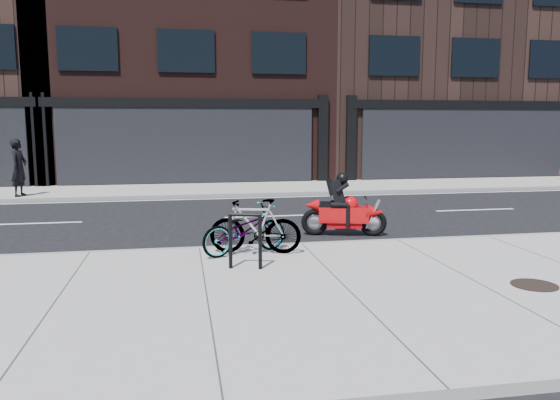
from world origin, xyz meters
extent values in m
plane|color=black|center=(0.00, 0.00, 0.00)|extent=(120.00, 120.00, 0.00)
cube|color=gray|center=(0.00, -5.00, 0.07)|extent=(60.00, 6.00, 0.13)
cube|color=gray|center=(0.00, 7.75, 0.07)|extent=(60.00, 3.50, 0.13)
cube|color=black|center=(-2.00, 14.50, 7.25)|extent=(12.00, 10.00, 14.50)
cube|color=black|center=(10.00, 14.50, 6.25)|extent=(12.00, 10.00, 12.50)
cylinder|color=black|center=(-1.55, -3.56, 0.57)|extent=(0.06, 0.06, 0.89)
cylinder|color=black|center=(-1.08, -3.69, 0.57)|extent=(0.06, 0.06, 0.89)
cylinder|color=black|center=(-1.31, -3.62, 1.02)|extent=(0.49, 0.19, 0.06)
imported|color=gray|center=(-1.20, -2.60, 0.57)|extent=(1.79, 1.21, 0.89)
imported|color=gray|center=(-1.01, -2.60, 0.63)|extent=(1.73, 0.88, 1.00)
torus|color=black|center=(1.85, -0.93, 0.29)|extent=(0.61, 0.27, 0.60)
torus|color=black|center=(0.60, -0.60, 0.29)|extent=(0.61, 0.27, 0.60)
cube|color=#BB080B|center=(1.22, -0.76, 0.47)|extent=(1.14, 0.61, 0.35)
cone|color=#BB080B|center=(1.89, -0.93, 0.53)|extent=(0.50, 0.49, 0.40)
sphere|color=#BB080B|center=(1.35, -0.80, 0.71)|extent=(0.36, 0.36, 0.36)
cube|color=black|center=(0.95, -0.69, 0.69)|extent=(0.55, 0.37, 0.11)
cylinder|color=silver|center=(0.77, -0.48, 0.27)|extent=(0.51, 0.20, 0.08)
cube|color=black|center=(1.07, -0.72, 1.00)|extent=(0.43, 0.41, 0.54)
cube|color=black|center=(0.93, -0.69, 1.07)|extent=(0.27, 0.32, 0.37)
sphere|color=black|center=(1.18, -0.75, 1.27)|extent=(0.26, 0.26, 0.26)
imported|color=black|center=(-7.45, 6.50, 1.06)|extent=(0.58, 0.76, 1.86)
cylinder|color=black|center=(2.74, -5.32, 0.14)|extent=(0.73, 0.73, 0.02)
camera|label=1|loc=(-2.30, -12.24, 2.49)|focal=35.00mm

